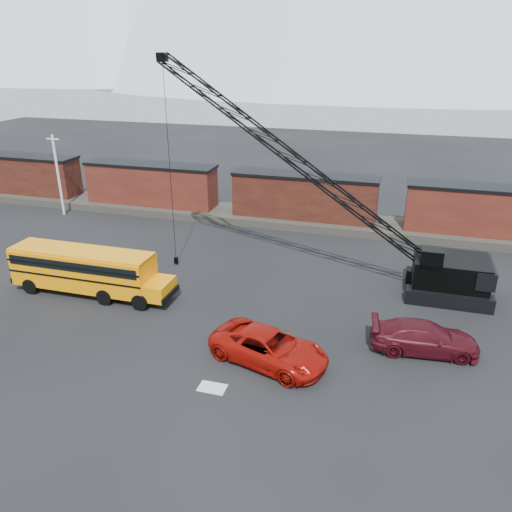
{
  "coord_description": "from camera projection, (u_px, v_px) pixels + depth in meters",
  "views": [
    {
      "loc": [
        8.35,
        -23.06,
        15.87
      ],
      "look_at": [
        -0.17,
        6.17,
        3.0
      ],
      "focal_mm": 35.0,
      "sensor_mm": 36.0,
      "label": 1
    }
  ],
  "objects": [
    {
      "name": "red_pickup",
      "position": [
        269.0,
        348.0,
        26.79
      ],
      "size": [
        7.11,
        4.75,
        1.81
      ],
      "primitive_type": "imported",
      "rotation": [
        0.0,
        0.0,
        1.28
      ],
      "color": "#A70F08",
      "rests_on": "ground"
    },
    {
      "name": "boxcar_mid",
      "position": [
        305.0,
        196.0,
        47.1
      ],
      "size": [
        13.7,
        3.1,
        4.17
      ],
      "color": "#4C2215",
      "rests_on": "gravel_berm"
    },
    {
      "name": "crawler_crane",
      "position": [
        308.0,
        170.0,
        33.71
      ],
      "size": [
        23.34,
        4.2,
        15.66
      ],
      "color": "black",
      "rests_on": "ground"
    },
    {
      "name": "maroon_suv",
      "position": [
        425.0,
        338.0,
        27.79
      ],
      "size": [
        6.13,
        3.0,
        1.72
      ],
      "primitive_type": "imported",
      "rotation": [
        0.0,
        0.0,
        1.67
      ],
      "color": "#480C15",
      "rests_on": "ground"
    },
    {
      "name": "boxcar_east_near",
      "position": [
        487.0,
        210.0,
        42.97
      ],
      "size": [
        13.7,
        3.1,
        4.17
      ],
      "color": "#491714",
      "rests_on": "gravel_berm"
    },
    {
      "name": "gravel_berm",
      "position": [
        304.0,
        220.0,
        48.04
      ],
      "size": [
        120.0,
        5.0,
        0.7
      ],
      "primitive_type": "cube",
      "color": "#48423B",
      "rests_on": "ground"
    },
    {
      "name": "snow_patch",
      "position": [
        212.0,
        388.0,
        25.05
      ],
      "size": [
        1.4,
        0.9,
        0.02
      ],
      "primitive_type": "cube",
      "color": "silver",
      "rests_on": "ground"
    },
    {
      "name": "boxcar_west_near",
      "position": [
        151.0,
        184.0,
        51.23
      ],
      "size": [
        13.7,
        3.1,
        4.17
      ],
      "color": "#491714",
      "rests_on": "gravel_berm"
    },
    {
      "name": "boxcar_west_far",
      "position": [
        21.0,
        174.0,
        55.35
      ],
      "size": [
        13.7,
        3.1,
        4.17
      ],
      "color": "#4C2215",
      "rests_on": "gravel_berm"
    },
    {
      "name": "school_bus",
      "position": [
        88.0,
        270.0,
        33.94
      ],
      "size": [
        11.65,
        2.65,
        3.19
      ],
      "color": "orange",
      "rests_on": "ground"
    },
    {
      "name": "ground",
      "position": [
        229.0,
        344.0,
        28.72
      ],
      "size": [
        160.0,
        160.0,
        0.0
      ],
      "primitive_type": "plane",
      "color": "black",
      "rests_on": "ground"
    },
    {
      "name": "utility_pole",
      "position": [
        58.0,
        174.0,
        49.21
      ],
      "size": [
        1.4,
        0.24,
        8.0
      ],
      "color": "silver",
      "rests_on": "ground"
    }
  ]
}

